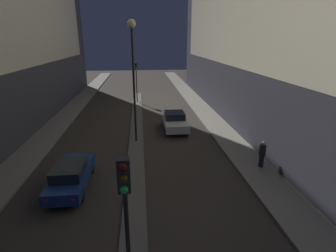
{
  "coord_description": "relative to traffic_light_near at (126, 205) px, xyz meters",
  "views": [
    {
      "loc": [
        0.48,
        -1.5,
        7.59
      ],
      "look_at": [
        2.69,
        19.58,
        0.5
      ],
      "focal_mm": 28.0,
      "sensor_mm": 36.0,
      "label": 1
    }
  ],
  "objects": [
    {
      "name": "pedestrian_on_right_sidewalk",
      "position": [
        7.65,
        8.08,
        -2.61
      ],
      "size": [
        0.4,
        0.4,
        1.64
      ],
      "color": "black",
      "rests_on": "sidewalk_right"
    },
    {
      "name": "car_left_lane",
      "position": [
        -3.34,
        7.05,
        -2.87
      ],
      "size": [
        1.72,
        4.6,
        1.45
      ],
      "color": "navy",
      "rests_on": "ground"
    },
    {
      "name": "median_strip",
      "position": [
        0.0,
        14.4,
        -3.55
      ],
      "size": [
        1.09,
        35.2,
        0.11
      ],
      "color": "#56544F",
      "rests_on": "ground"
    },
    {
      "name": "car_right_lane",
      "position": [
        3.34,
        15.8,
        -2.84
      ],
      "size": [
        1.94,
        4.12,
        1.52
      ],
      "color": "silver",
      "rests_on": "ground"
    },
    {
      "name": "traffic_light_mid",
      "position": [
        0.0,
        26.42,
        0.0
      ],
      "size": [
        0.32,
        0.42,
        4.79
      ],
      "color": "black",
      "rests_on": "median_strip"
    },
    {
      "name": "street_lamp",
      "position": [
        0.0,
        13.28,
        2.76
      ],
      "size": [
        0.59,
        0.59,
        8.74
      ],
      "color": "black",
      "rests_on": "median_strip"
    },
    {
      "name": "traffic_light_near",
      "position": [
        0.0,
        0.0,
        0.0
      ],
      "size": [
        0.32,
        0.42,
        4.79
      ],
      "color": "black",
      "rests_on": "median_strip"
    }
  ]
}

